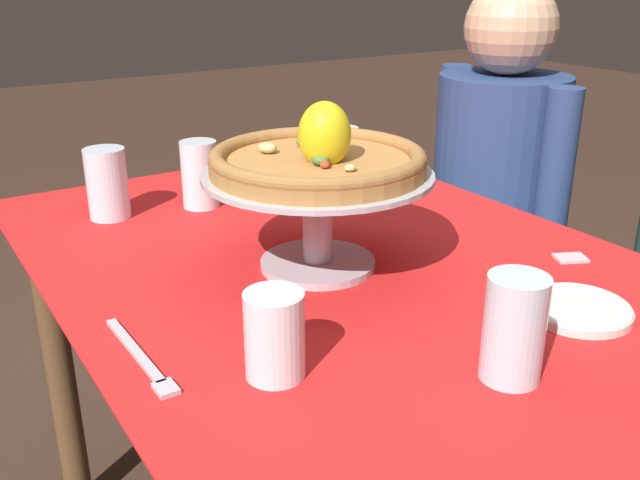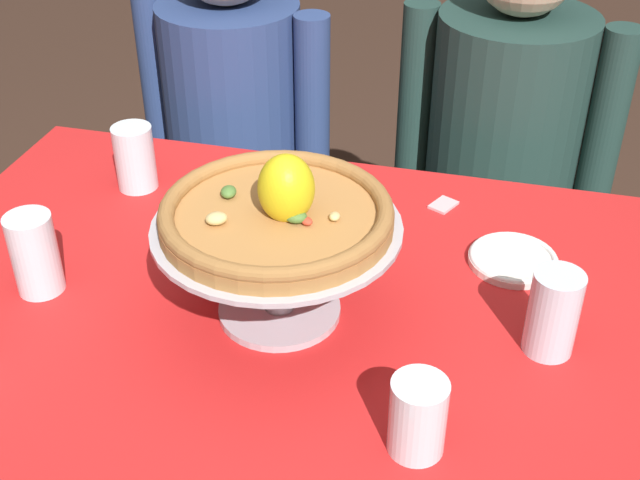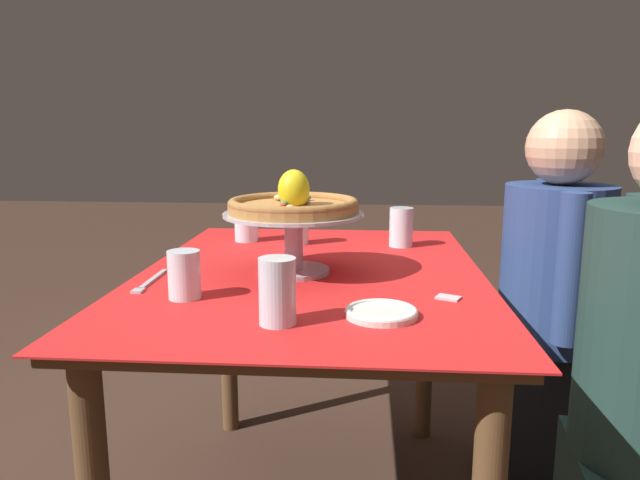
{
  "view_description": "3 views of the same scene",
  "coord_description": "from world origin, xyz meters",
  "px_view_note": "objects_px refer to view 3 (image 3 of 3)",
  "views": [
    {
      "loc": [
        0.9,
        -0.6,
        1.21
      ],
      "look_at": [
        0.02,
        -0.04,
        0.8
      ],
      "focal_mm": 39.32,
      "sensor_mm": 36.0,
      "label": 1
    },
    {
      "loc": [
        0.33,
        -0.98,
        1.55
      ],
      "look_at": [
        0.08,
        0.01,
        0.86
      ],
      "focal_mm": 46.73,
      "sensor_mm": 36.0,
      "label": 2
    },
    {
      "loc": [
        1.47,
        0.14,
        1.13
      ],
      "look_at": [
        0.07,
        0.03,
        0.85
      ],
      "focal_mm": 32.68,
      "sensor_mm": 36.0,
      "label": 3
    }
  ],
  "objects_px": {
    "water_glass_side_left": "(297,226)",
    "water_glass_front_left": "(246,224)",
    "water_glass_back_left": "(401,230)",
    "water_glass_side_right": "(277,296)",
    "pizza": "(293,204)",
    "sugar_packet": "(448,298)",
    "pizza_stand": "(294,233)",
    "side_plate": "(381,312)",
    "dinner_fork": "(149,282)",
    "water_glass_front_right": "(184,278)",
    "diner_left": "(551,310)"
  },
  "relations": [
    {
      "from": "pizza_stand",
      "to": "diner_left",
      "type": "height_order",
      "value": "diner_left"
    },
    {
      "from": "pizza_stand",
      "to": "sugar_packet",
      "type": "distance_m",
      "value": 0.43
    },
    {
      "from": "dinner_fork",
      "to": "diner_left",
      "type": "relative_size",
      "value": 0.18
    },
    {
      "from": "water_glass_front_right",
      "to": "sugar_packet",
      "type": "bearing_deg",
      "value": 93.82
    },
    {
      "from": "side_plate",
      "to": "water_glass_back_left",
      "type": "bearing_deg",
      "value": 173.55
    },
    {
      "from": "water_glass_side_left",
      "to": "pizza",
      "type": "bearing_deg",
      "value": 5.26
    },
    {
      "from": "dinner_fork",
      "to": "sugar_packet",
      "type": "bearing_deg",
      "value": 83.9
    },
    {
      "from": "water_glass_side_left",
      "to": "water_glass_front_left",
      "type": "relative_size",
      "value": 0.99
    },
    {
      "from": "pizza_stand",
      "to": "water_glass_front_left",
      "type": "bearing_deg",
      "value": -153.31
    },
    {
      "from": "water_glass_side_left",
      "to": "sugar_packet",
      "type": "height_order",
      "value": "water_glass_side_left"
    },
    {
      "from": "water_glass_front_left",
      "to": "water_glass_side_right",
      "type": "bearing_deg",
      "value": 15.55
    },
    {
      "from": "water_glass_front_right",
      "to": "sugar_packet",
      "type": "distance_m",
      "value": 0.58
    },
    {
      "from": "dinner_fork",
      "to": "side_plate",
      "type": "bearing_deg",
      "value": 69.39
    },
    {
      "from": "water_glass_front_left",
      "to": "diner_left",
      "type": "relative_size",
      "value": 0.11
    },
    {
      "from": "pizza",
      "to": "sugar_packet",
      "type": "distance_m",
      "value": 0.45
    },
    {
      "from": "water_glass_side_left",
      "to": "pizza_stand",
      "type": "bearing_deg",
      "value": 5.24
    },
    {
      "from": "water_glass_front_right",
      "to": "water_glass_side_right",
      "type": "distance_m",
      "value": 0.28
    },
    {
      "from": "water_glass_side_left",
      "to": "water_glass_side_right",
      "type": "height_order",
      "value": "water_glass_side_left"
    },
    {
      "from": "water_glass_back_left",
      "to": "sugar_packet",
      "type": "bearing_deg",
      "value": 7.13
    },
    {
      "from": "water_glass_back_left",
      "to": "dinner_fork",
      "type": "relative_size",
      "value": 0.58
    },
    {
      "from": "pizza",
      "to": "water_glass_side_right",
      "type": "relative_size",
      "value": 2.54
    },
    {
      "from": "pizza",
      "to": "water_glass_front_left",
      "type": "distance_m",
      "value": 0.48
    },
    {
      "from": "water_glass_back_left",
      "to": "water_glass_side_left",
      "type": "distance_m",
      "value": 0.33
    },
    {
      "from": "dinner_fork",
      "to": "water_glass_front_left",
      "type": "bearing_deg",
      "value": 166.6
    },
    {
      "from": "sugar_packet",
      "to": "diner_left",
      "type": "distance_m",
      "value": 0.7
    },
    {
      "from": "water_glass_front_right",
      "to": "pizza_stand",
      "type": "bearing_deg",
      "value": 138.42
    },
    {
      "from": "sugar_packet",
      "to": "pizza",
      "type": "bearing_deg",
      "value": -118.61
    },
    {
      "from": "pizza",
      "to": "water_glass_front_left",
      "type": "relative_size",
      "value": 2.45
    },
    {
      "from": "water_glass_side_left",
      "to": "dinner_fork",
      "type": "distance_m",
      "value": 0.59
    },
    {
      "from": "side_plate",
      "to": "dinner_fork",
      "type": "bearing_deg",
      "value": -110.61
    },
    {
      "from": "water_glass_back_left",
      "to": "sugar_packet",
      "type": "xyz_separation_m",
      "value": [
        0.57,
        0.07,
        -0.05
      ]
    },
    {
      "from": "water_glass_side_right",
      "to": "dinner_fork",
      "type": "distance_m",
      "value": 0.44
    },
    {
      "from": "pizza",
      "to": "side_plate",
      "type": "distance_m",
      "value": 0.43
    },
    {
      "from": "sugar_packet",
      "to": "water_glass_front_left",
      "type": "bearing_deg",
      "value": -136.95
    },
    {
      "from": "sugar_packet",
      "to": "dinner_fork",
      "type": "bearing_deg",
      "value": -96.1
    },
    {
      "from": "pizza",
      "to": "water_glass_back_left",
      "type": "height_order",
      "value": "pizza"
    },
    {
      "from": "diner_left",
      "to": "pizza_stand",
      "type": "bearing_deg",
      "value": -65.8
    },
    {
      "from": "water_glass_side_left",
      "to": "water_glass_front_left",
      "type": "height_order",
      "value": "water_glass_front_left"
    },
    {
      "from": "pizza_stand",
      "to": "water_glass_side_right",
      "type": "bearing_deg",
      "value": 2.42
    },
    {
      "from": "pizza_stand",
      "to": "water_glass_side_right",
      "type": "relative_size",
      "value": 2.75
    },
    {
      "from": "water_glass_side_right",
      "to": "side_plate",
      "type": "distance_m",
      "value": 0.21
    },
    {
      "from": "diner_left",
      "to": "water_glass_front_right",
      "type": "bearing_deg",
      "value": -59.19
    },
    {
      "from": "water_glass_back_left",
      "to": "side_plate",
      "type": "xyz_separation_m",
      "value": [
        0.7,
        -0.08,
        -0.04
      ]
    },
    {
      "from": "water_glass_back_left",
      "to": "water_glass_side_right",
      "type": "xyz_separation_m",
      "value": [
        0.76,
        -0.28,
        0.0
      ]
    },
    {
      "from": "pizza",
      "to": "water_glass_side_left",
      "type": "bearing_deg",
      "value": -174.74
    },
    {
      "from": "water_glass_back_left",
      "to": "pizza_stand",
      "type": "bearing_deg",
      "value": -38.92
    },
    {
      "from": "side_plate",
      "to": "water_glass_front_right",
      "type": "bearing_deg",
      "value": -102.37
    },
    {
      "from": "dinner_fork",
      "to": "water_glass_front_right",
      "type": "bearing_deg",
      "value": 47.41
    },
    {
      "from": "water_glass_front_right",
      "to": "water_glass_back_left",
      "type": "bearing_deg",
      "value": 140.0
    },
    {
      "from": "sugar_packet",
      "to": "pizza_stand",
      "type": "bearing_deg",
      "value": -118.76
    }
  ]
}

